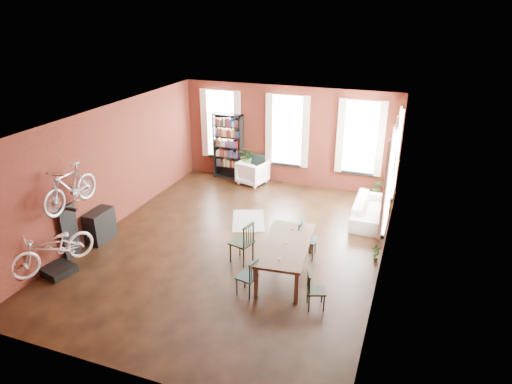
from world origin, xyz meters
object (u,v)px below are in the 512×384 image
at_px(dining_chair_c, 316,290).
at_px(dining_chair_a, 247,277).
at_px(dining_table, 286,258).
at_px(bike_trainer, 59,270).
at_px(white_armchair, 253,171).
at_px(plant_stand, 247,173).
at_px(bookshelf, 228,146).
at_px(cream_sofa, 370,206).
at_px(bicycle_floor, 49,230).
at_px(dining_chair_d, 307,240).
at_px(dining_chair_b, 242,242).
at_px(console_table, 100,225).

bearing_deg(dining_chair_c, dining_chair_a, 71.53).
bearing_deg(dining_table, bike_trainer, -165.24).
relative_size(dining_table, white_armchair, 2.52).
bearing_deg(plant_stand, bookshelf, 174.73).
height_order(dining_chair_a, plant_stand, dining_chair_a).
bearing_deg(dining_chair_c, cream_sofa, -26.60).
bearing_deg(dining_table, bicycle_floor, -164.95).
height_order(dining_chair_a, dining_chair_d, dining_chair_d).
height_order(dining_chair_b, bookshelf, bookshelf).
relative_size(dining_table, bookshelf, 0.99).
distance_m(dining_chair_a, bicycle_floor, 4.33).
xyz_separation_m(plant_stand, bicycle_floor, (-1.88, -6.79, 0.84)).
bearing_deg(white_armchair, dining_table, 133.27).
xyz_separation_m(dining_chair_a, cream_sofa, (1.92, 4.37, 0.00)).
height_order(bookshelf, white_armchair, bookshelf).
distance_m(dining_chair_c, white_armchair, 6.76).
xyz_separation_m(dining_chair_d, cream_sofa, (1.13, 2.49, -0.04)).
bearing_deg(dining_table, dining_chair_d, 66.77).
distance_m(dining_chair_d, bookshelf, 5.71).
bearing_deg(bookshelf, bicycle_floor, -99.76).
distance_m(dining_chair_d, bike_trainer, 5.66).
distance_m(bookshelf, cream_sofa, 5.28).
bearing_deg(dining_chair_b, dining_chair_a, 40.33).
relative_size(bike_trainer, console_table, 0.76).
bearing_deg(dining_chair_a, dining_chair_c, 102.44).
relative_size(dining_chair_c, bicycle_floor, 0.42).
bearing_deg(bicycle_floor, bike_trainer, 104.51).
distance_m(dining_chair_c, dining_chair_d, 1.94).
relative_size(dining_chair_d, plant_stand, 1.68).
distance_m(dining_chair_c, console_table, 5.80).
distance_m(white_armchair, cream_sofa, 4.24).
relative_size(dining_chair_a, bike_trainer, 1.34).
bearing_deg(dining_table, dining_chair_b, 167.77).
xyz_separation_m(bookshelf, bicycle_floor, (-1.18, -6.86, 0.00)).
xyz_separation_m(dining_chair_d, plant_stand, (-3.11, 4.13, -0.18)).
relative_size(dining_chair_b, bicycle_floor, 0.54).
height_order(cream_sofa, plant_stand, cream_sofa).
bearing_deg(cream_sofa, bicycle_floor, 130.07).
height_order(dining_chair_d, cream_sofa, dining_chair_d).
xyz_separation_m(dining_chair_a, dining_chair_b, (-0.57, 1.14, 0.09)).
relative_size(dining_chair_a, bicycle_floor, 0.44).
relative_size(cream_sofa, bike_trainer, 3.44).
relative_size(bookshelf, console_table, 2.75).
distance_m(dining_chair_d, cream_sofa, 2.74).
xyz_separation_m(dining_chair_c, bike_trainer, (-5.64, -0.80, -0.30)).
height_order(cream_sofa, console_table, cream_sofa).
relative_size(dining_chair_b, dining_chair_d, 1.12).
bearing_deg(dining_table, console_table, 175.91).
height_order(dining_table, dining_chair_c, dining_chair_c).
relative_size(dining_chair_c, bookshelf, 0.35).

